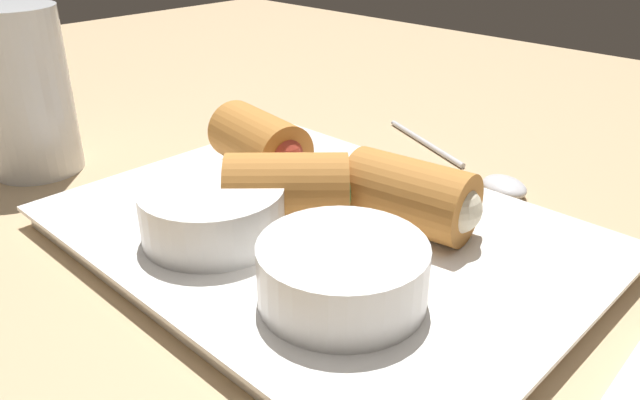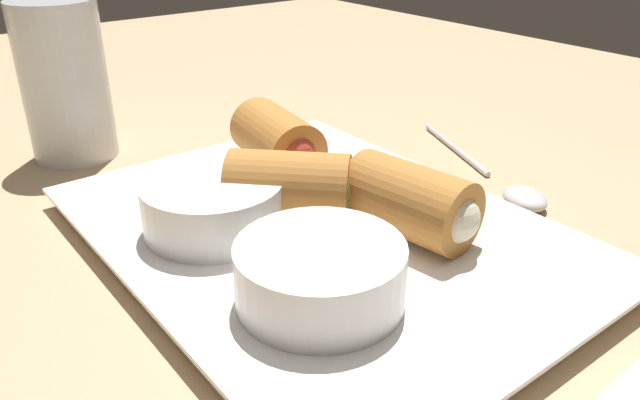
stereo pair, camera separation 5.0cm
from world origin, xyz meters
TOP-DOWN VIEW (x-y plane):
  - table_surface at (0.00, 0.00)cm, footprint 180.00×140.00cm
  - serving_plate at (3.54, -2.48)cm, footprint 33.83×25.08cm
  - roll_front_left at (5.23, -1.83)cm, footprint 8.82×8.79cm
  - roll_front_right at (12.72, -5.69)cm, footprint 8.89×5.80cm
  - roll_back_left at (-1.16, -6.26)cm, footprint 8.88×5.73cm
  - dipping_bowl_near at (7.39, 3.05)cm, footprint 8.95×8.95cm
  - dipping_bowl_far at (-2.97, 2.57)cm, footprint 8.95×8.95cm
  - spoon at (0.53, -18.65)cm, footprint 18.47×9.14cm
  - drinking_glass at (29.28, 4.70)cm, footprint 7.10×7.10cm

SIDE VIEW (x-z plane):
  - table_surface at x=0.00cm, z-range 0.00..2.00cm
  - spoon at x=0.53cm, z-range 1.93..3.26cm
  - serving_plate at x=3.54cm, z-range 2.01..3.51cm
  - dipping_bowl_near at x=7.39cm, z-range 3.65..6.97cm
  - dipping_bowl_far at x=-2.97cm, z-range 3.65..6.97cm
  - roll_front_left at x=5.23cm, z-range 3.50..8.14cm
  - roll_front_right at x=12.72cm, z-range 3.50..8.14cm
  - roll_back_left at x=-1.16cm, z-range 3.50..8.14cm
  - drinking_glass at x=29.28cm, z-range 2.00..15.30cm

